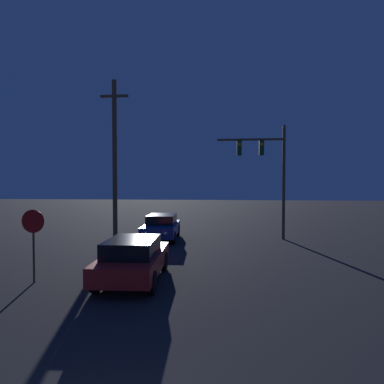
{
  "coord_description": "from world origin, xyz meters",
  "views": [
    {
      "loc": [
        1.23,
        -2.11,
        3.39
      ],
      "look_at": [
        0.0,
        12.26,
        2.98
      ],
      "focal_mm": 28.0,
      "sensor_mm": 36.0,
      "label": 1
    }
  ],
  "objects_px": {
    "car_far": "(162,226)",
    "utility_pole": "(115,157)",
    "car_near": "(133,258)",
    "stop_sign": "(33,231)",
    "traffic_signal_mast": "(268,165)"
  },
  "relations": [
    {
      "from": "car_near",
      "to": "car_far",
      "type": "relative_size",
      "value": 1.0
    },
    {
      "from": "stop_sign",
      "to": "car_near",
      "type": "bearing_deg",
      "value": 8.57
    },
    {
      "from": "car_near",
      "to": "utility_pole",
      "type": "xyz_separation_m",
      "value": [
        -3.37,
        7.78,
        4.22
      ]
    },
    {
      "from": "car_far",
      "to": "stop_sign",
      "type": "relative_size",
      "value": 1.68
    },
    {
      "from": "car_far",
      "to": "utility_pole",
      "type": "bearing_deg",
      "value": -2.8
    },
    {
      "from": "car_near",
      "to": "stop_sign",
      "type": "relative_size",
      "value": 1.68
    },
    {
      "from": "car_near",
      "to": "utility_pole",
      "type": "bearing_deg",
      "value": 111.67
    },
    {
      "from": "utility_pole",
      "to": "car_far",
      "type": "bearing_deg",
      "value": -0.68
    },
    {
      "from": "car_near",
      "to": "traffic_signal_mast",
      "type": "height_order",
      "value": "traffic_signal_mast"
    },
    {
      "from": "car_near",
      "to": "car_far",
      "type": "distance_m",
      "value": 7.76
    },
    {
      "from": "car_far",
      "to": "traffic_signal_mast",
      "type": "relative_size",
      "value": 0.61
    },
    {
      "from": "stop_sign",
      "to": "utility_pole",
      "type": "relative_size",
      "value": 0.26
    },
    {
      "from": "car_far",
      "to": "utility_pole",
      "type": "distance_m",
      "value": 5.12
    },
    {
      "from": "car_near",
      "to": "utility_pole",
      "type": "distance_m",
      "value": 9.47
    },
    {
      "from": "stop_sign",
      "to": "utility_pole",
      "type": "xyz_separation_m",
      "value": [
        -0.04,
        8.28,
        3.24
      ]
    }
  ]
}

